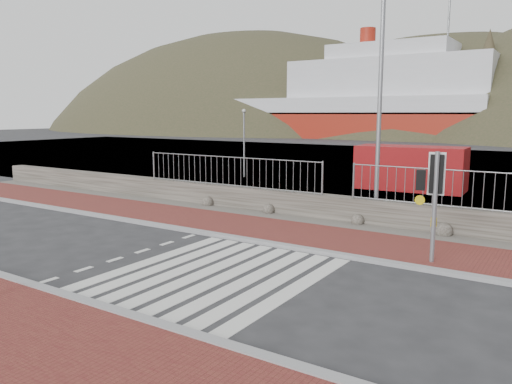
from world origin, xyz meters
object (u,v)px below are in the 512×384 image
Objects in this scene: ferry at (350,104)px; streetlight at (384,78)px; shipping_container at (410,168)px; traffic_signal_far at (434,184)px.

ferry reaches higher than streetlight.
shipping_container is (-1.24, 8.21, -3.97)m from streetlight.
ferry reaches higher than traffic_signal_far.
traffic_signal_far is 13.32m from shipping_container.
ferry is 9.42× the size of shipping_container.
shipping_container is (-4.14, 12.62, -1.00)m from traffic_signal_far.
streetlight is at bearing -68.55° from traffic_signal_far.
shipping_container is (24.67, -51.64, -4.26)m from ferry.
streetlight is (25.90, -59.85, -0.29)m from ferry.
shipping_container is at bearing 117.77° from streetlight.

